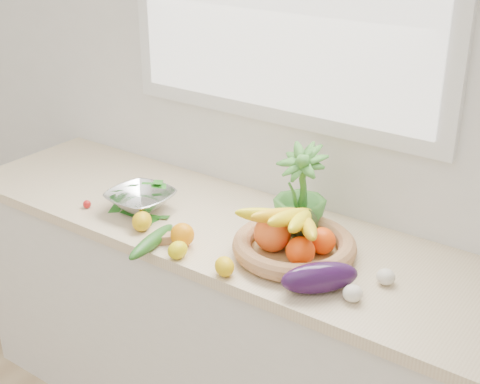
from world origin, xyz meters
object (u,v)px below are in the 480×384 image
Objects in this scene: potted_herb at (300,191)px; eggplant at (320,278)px; colander_with_spinach at (140,195)px; cucumber at (152,241)px; fruit_basket at (293,240)px; apple at (300,250)px.

eggplant is at bearing -49.81° from potted_herb.
colander_with_spinach reaches higher than eggplant.
cucumber is 0.62× the size of fruit_basket.
cucumber is (-0.57, -0.09, -0.02)m from eggplant.
fruit_basket is 0.62m from colander_with_spinach.
potted_herb is at bearing 130.19° from eggplant.
apple is 0.33× the size of cucumber.
potted_herb is at bearing 114.72° from fruit_basket.
apple is at bearing -58.21° from potted_herb.
potted_herb is at bearing 121.79° from apple.
eggplant is 0.57× the size of fruit_basket.
fruit_basket is at bearing 4.74° from colander_with_spinach.
colander_with_spinach is (-0.66, -0.03, 0.02)m from apple.
cucumber is 0.79× the size of potted_herb.
colander_with_spinach is at bearing -175.26° from fruit_basket.
fruit_basket is 1.74× the size of colander_with_spinach.
cucumber is at bearing -170.69° from eggplant.
potted_herb reaches higher than eggplant.
apple reaches higher than cucumber.
cucumber is 0.46m from fruit_basket.
eggplant is at bearing -6.23° from colander_with_spinach.
apple is at bearing 25.57° from cucumber.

